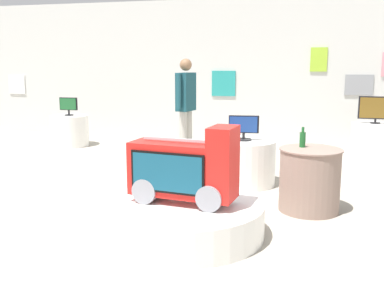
# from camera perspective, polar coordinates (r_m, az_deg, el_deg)

# --- Properties ---
(ground_plane) EXTENTS (30.00, 30.00, 0.00)m
(ground_plane) POSITION_cam_1_polar(r_m,az_deg,el_deg) (4.97, -2.48, -8.91)
(ground_plane) COLOR #A8A091
(back_wall_display) EXTENTS (12.89, 0.13, 2.92)m
(back_wall_display) POSITION_cam_1_polar(r_m,az_deg,el_deg) (9.48, 6.15, 9.21)
(back_wall_display) COLOR silver
(back_wall_display) RESTS_ON ground
(main_display_pedestal) EXTENTS (1.56, 1.56, 0.32)m
(main_display_pedestal) POSITION_cam_1_polar(r_m,az_deg,el_deg) (4.37, -1.14, -9.41)
(main_display_pedestal) COLOR white
(main_display_pedestal) RESTS_ON ground
(novelty_firetruck_tv) EXTENTS (1.04, 0.51, 0.75)m
(novelty_firetruck_tv) POSITION_cam_1_polar(r_m,az_deg,el_deg) (4.22, -0.96, -3.53)
(novelty_firetruck_tv) COLOR gray
(novelty_firetruck_tv) RESTS_ON main_display_pedestal
(display_pedestal_left_rear) EXTENTS (0.74, 0.74, 0.61)m
(display_pedestal_left_rear) POSITION_cam_1_polar(r_m,az_deg,el_deg) (9.22, -15.28, 1.66)
(display_pedestal_left_rear) COLOR white
(display_pedestal_left_rear) RESTS_ON ground
(tv_on_left_rear) EXTENTS (0.36, 0.17, 0.35)m
(tv_on_left_rear) POSITION_cam_1_polar(r_m,az_deg,el_deg) (9.16, -15.44, 4.75)
(tv_on_left_rear) COLOR black
(tv_on_left_rear) RESTS_ON display_pedestal_left_rear
(display_pedestal_center_rear) EXTENTS (0.78, 0.78, 0.61)m
(display_pedestal_center_rear) POSITION_cam_1_polar(r_m,az_deg,el_deg) (8.33, 22.12, 0.36)
(display_pedestal_center_rear) COLOR white
(display_pedestal_center_rear) RESTS_ON ground
(tv_on_center_rear) EXTENTS (0.58, 0.16, 0.46)m
(tv_on_center_rear) POSITION_cam_1_polar(r_m,az_deg,el_deg) (8.26, 22.38, 4.18)
(tv_on_center_rear) COLOR black
(tv_on_center_rear) RESTS_ON display_pedestal_center_rear
(display_pedestal_right_rear) EXTENTS (0.87, 0.87, 0.61)m
(display_pedestal_right_rear) POSITION_cam_1_polar(r_m,az_deg,el_deg) (6.12, 6.50, -2.31)
(display_pedestal_right_rear) COLOR white
(display_pedestal_right_rear) RESTS_ON ground
(tv_on_right_rear) EXTENTS (0.40, 0.22, 0.33)m
(tv_on_right_rear) POSITION_cam_1_polar(r_m,az_deg,el_deg) (6.03, 6.59, 2.13)
(tv_on_right_rear) COLOR black
(tv_on_right_rear) RESTS_ON display_pedestal_right_rear
(side_table_round) EXTENTS (0.69, 0.69, 0.71)m
(side_table_round) POSITION_cam_1_polar(r_m,az_deg,el_deg) (5.15, 14.73, -4.35)
(side_table_round) COLOR gray
(side_table_round) RESTS_ON ground
(bottle_on_side_table) EXTENTS (0.07, 0.07, 0.23)m
(bottle_on_side_table) POSITION_cam_1_polar(r_m,az_deg,el_deg) (5.13, 13.88, 0.62)
(bottle_on_side_table) COLOR #195926
(bottle_on_side_table) RESTS_ON side_table_round
(shopper_browsing_near_truck) EXTENTS (0.28, 0.55, 1.70)m
(shopper_browsing_near_truck) POSITION_cam_1_polar(r_m,az_deg,el_deg) (7.51, -0.79, 5.44)
(shopper_browsing_near_truck) COLOR #B2ADA3
(shopper_browsing_near_truck) RESTS_ON ground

